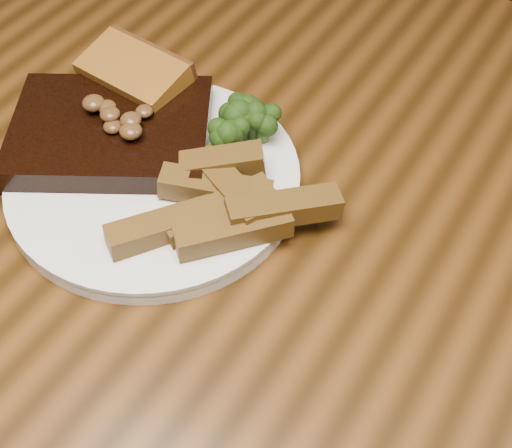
{
  "coord_description": "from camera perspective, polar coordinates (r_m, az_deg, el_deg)",
  "views": [
    {
      "loc": [
        0.2,
        -0.32,
        1.21
      ],
      "look_at": [
        0.01,
        -0.01,
        0.78
      ],
      "focal_mm": 50.0,
      "sensor_mm": 36.0,
      "label": 1
    }
  ],
  "objects": [
    {
      "name": "dining_table",
      "position": [
        0.67,
        -0.25,
        -5.73
      ],
      "size": [
        1.6,
        0.9,
        0.75
      ],
      "color": "#4A2A0E",
      "rests_on": "ground"
    },
    {
      "name": "chair_far",
      "position": [
        1.18,
        11.56,
        10.45
      ],
      "size": [
        0.52,
        0.52,
        0.88
      ],
      "rotation": [
        0.0,
        0.0,
        3.45
      ],
      "color": "black",
      "rests_on": "ground"
    },
    {
      "name": "plate",
      "position": [
        0.63,
        -8.14,
        3.5
      ],
      "size": [
        0.29,
        0.29,
        0.01
      ],
      "primitive_type": "cylinder",
      "rotation": [
        0.0,
        0.0,
        0.14
      ],
      "color": "white",
      "rests_on": "dining_table"
    },
    {
      "name": "steak",
      "position": [
        0.66,
        -11.51,
        7.17
      ],
      "size": [
        0.22,
        0.2,
        0.03
      ],
      "primitive_type": "cube",
      "rotation": [
        0.0,
        0.0,
        0.53
      ],
      "color": "black",
      "rests_on": "plate"
    },
    {
      "name": "steak_bone",
      "position": [
        0.63,
        -14.87,
        3.64
      ],
      "size": [
        0.12,
        0.08,
        0.02
      ],
      "primitive_type": "cube",
      "rotation": [
        0.0,
        0.0,
        0.53
      ],
      "color": "beige",
      "rests_on": "plate"
    },
    {
      "name": "mushroom_pile",
      "position": [
        0.64,
        -11.62,
        8.86
      ],
      "size": [
        0.06,
        0.06,
        0.03
      ],
      "primitive_type": null,
      "color": "#4F3518",
      "rests_on": "steak"
    },
    {
      "name": "garlic_bread",
      "position": [
        0.7,
        -9.59,
        10.61
      ],
      "size": [
        0.11,
        0.06,
        0.02
      ],
      "primitive_type": "cube",
      "rotation": [
        0.0,
        0.0,
        -0.08
      ],
      "color": "#99631B",
      "rests_on": "plate"
    },
    {
      "name": "potato_wedges",
      "position": [
        0.59,
        -3.25,
        1.73
      ],
      "size": [
        0.12,
        0.12,
        0.02
      ],
      "primitive_type": null,
      "color": "brown",
      "rests_on": "plate"
    },
    {
      "name": "broccoli_cluster",
      "position": [
        0.64,
        -1.44,
        7.98
      ],
      "size": [
        0.06,
        0.06,
        0.04
      ],
      "primitive_type": null,
      "color": "#1D3D0D",
      "rests_on": "plate"
    }
  ]
}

